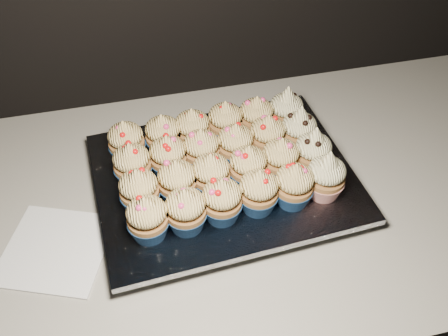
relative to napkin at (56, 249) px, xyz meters
name	(u,v)px	position (x,y,z in m)	size (l,w,h in m)	color
cabinet	(226,323)	(0.29, 0.06, -0.47)	(2.40, 0.60, 0.86)	black
worktop	(227,200)	(0.29, 0.06, -0.02)	(2.44, 0.64, 0.04)	beige
napkin	(56,249)	(0.00, 0.00, 0.00)	(0.16, 0.16, 0.00)	white
baking_tray	(224,184)	(0.29, 0.07, 0.01)	(0.40, 0.30, 0.02)	black
foil_lining	(224,177)	(0.29, 0.07, 0.03)	(0.43, 0.34, 0.01)	silver
cupcake_0	(147,218)	(0.15, -0.03, 0.07)	(0.06, 0.06, 0.08)	navy
cupcake_1	(186,210)	(0.21, -0.03, 0.07)	(0.06, 0.06, 0.08)	navy
cupcake_2	(222,200)	(0.26, -0.02, 0.07)	(0.06, 0.06, 0.08)	navy
cupcake_3	(259,191)	(0.32, -0.02, 0.07)	(0.06, 0.06, 0.08)	navy
cupcake_4	(294,185)	(0.38, -0.02, 0.07)	(0.06, 0.06, 0.08)	navy
cupcake_5	(326,176)	(0.43, -0.01, 0.07)	(0.06, 0.06, 0.10)	red
cupcake_6	(139,191)	(0.14, 0.03, 0.07)	(0.06, 0.06, 0.08)	navy
cupcake_7	(177,182)	(0.20, 0.03, 0.07)	(0.06, 0.06, 0.08)	navy
cupcake_8	(211,175)	(0.26, 0.04, 0.07)	(0.06, 0.06, 0.08)	navy
cupcake_9	(248,167)	(0.32, 0.04, 0.07)	(0.06, 0.06, 0.08)	navy
cupcake_10	(280,159)	(0.38, 0.04, 0.07)	(0.06, 0.06, 0.08)	navy
cupcake_11	(313,152)	(0.43, 0.05, 0.07)	(0.06, 0.06, 0.10)	red
cupcake_12	(132,164)	(0.14, 0.09, 0.07)	(0.06, 0.06, 0.08)	navy
cupcake_13	(168,157)	(0.20, 0.09, 0.07)	(0.06, 0.06, 0.08)	navy
cupcake_14	(201,150)	(0.25, 0.10, 0.07)	(0.06, 0.06, 0.08)	navy
cupcake_15	(235,145)	(0.31, 0.10, 0.07)	(0.06, 0.06, 0.08)	navy
cupcake_16	(267,136)	(0.37, 0.10, 0.07)	(0.06, 0.06, 0.08)	navy
cupcake_17	(299,130)	(0.43, 0.10, 0.07)	(0.06, 0.06, 0.10)	red
cupcake_18	(126,142)	(0.13, 0.15, 0.07)	(0.06, 0.06, 0.08)	navy
cupcake_19	(163,135)	(0.20, 0.15, 0.07)	(0.06, 0.06, 0.08)	navy
cupcake_20	(193,129)	(0.25, 0.15, 0.07)	(0.06, 0.06, 0.08)	navy
cupcake_21	(225,122)	(0.31, 0.16, 0.07)	(0.06, 0.06, 0.08)	navy
cupcake_22	(256,117)	(0.37, 0.16, 0.07)	(0.06, 0.06, 0.08)	navy
cupcake_23	(286,111)	(0.42, 0.16, 0.07)	(0.06, 0.06, 0.10)	red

